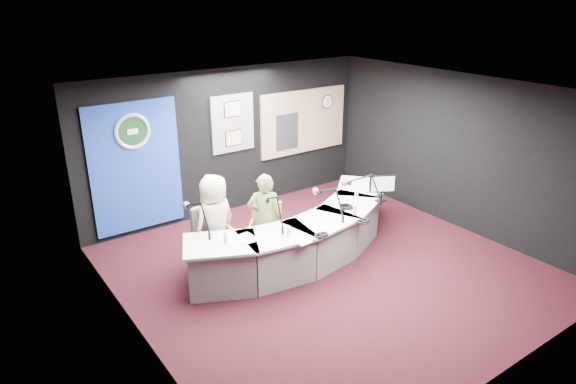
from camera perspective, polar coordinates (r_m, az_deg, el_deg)
ground at (r=8.24m, az=4.41°, el=-8.51°), size 6.00×6.00×0.00m
ceiling at (r=7.26m, az=5.05°, el=10.99°), size 6.00×6.00×0.02m
wall_back at (r=10.00m, az=-6.42°, el=5.63°), size 6.00×0.02×2.80m
wall_front at (r=5.90m, az=23.89°, el=-7.95°), size 6.00×0.02×2.80m
wall_left at (r=6.29m, az=-16.86°, el=-5.08°), size 0.02×6.00×2.80m
wall_right at (r=9.76m, az=18.40°, el=4.24°), size 0.02×6.00×2.80m
broadcast_desk at (r=8.42m, az=1.83°, el=-4.89°), size 4.50×1.90×0.75m
backdrop_panel at (r=9.29m, az=-16.55°, el=2.63°), size 1.60×0.05×2.30m
agency_seal at (r=9.07m, az=-16.90°, el=6.45°), size 0.63×0.07×0.63m
seal_center at (r=9.08m, az=-16.91°, el=6.46°), size 0.48×0.01×0.48m
pinboard at (r=9.91m, az=-6.17°, el=7.58°), size 0.90×0.04×1.10m
framed_photo_upper at (r=9.82m, az=-6.14°, el=9.14°), size 0.34×0.02×0.27m
framed_photo_lower at (r=9.95m, az=-6.02°, el=5.99°), size 0.34×0.02×0.27m
booth_window_frame at (r=10.86m, az=1.76°, el=7.85°), size 2.12×0.06×1.32m
booth_glow at (r=10.85m, az=1.79°, el=7.84°), size 2.00×0.02×1.20m
equipment_rack at (r=10.62m, az=-0.10°, el=6.70°), size 0.55×0.02×0.75m
wall_clock at (r=11.13m, az=4.38°, el=9.98°), size 0.28×0.01×0.28m
armchair_left at (r=8.14m, az=-8.01°, el=-5.06°), size 0.59×0.59×1.01m
armchair_right at (r=8.22m, az=-2.56°, el=-4.34°), size 0.85×0.85×1.07m
draped_jacket at (r=8.28m, az=-9.06°, el=-3.76°), size 0.50×0.12×0.70m
person_man at (r=8.02m, az=-8.11°, el=-3.37°), size 0.84×0.64×1.54m
person_woman at (r=8.13m, az=-2.59°, el=-2.97°), size 0.65×0.60×1.50m
computer_monitor at (r=8.81m, az=10.38°, el=0.92°), size 0.42×0.25×0.32m
desk_phone at (r=8.53m, az=6.55°, el=-1.68°), size 0.23×0.21×0.05m
headphones_near at (r=8.07m, az=8.32°, el=-3.23°), size 0.21×0.21×0.04m
headphones_far at (r=7.57m, az=3.73°, el=-4.78°), size 0.22×0.22×0.04m
paper_stack at (r=7.52m, az=-4.58°, el=-5.12°), size 0.24×0.34×0.00m
notepad at (r=7.44m, az=1.39°, el=-5.38°), size 0.24×0.32×0.00m
boom_mic_a at (r=7.66m, az=-10.06°, el=-2.42°), size 0.18×0.74×0.60m
boom_mic_b at (r=7.75m, az=-1.65°, el=-1.79°), size 0.20×0.73×0.60m
boom_mic_c at (r=8.11m, az=4.59°, el=-0.79°), size 0.18×0.74×0.60m
boom_mic_d at (r=8.67m, az=8.30°, el=0.57°), size 0.52×0.59×0.60m
water_bottles at (r=8.05m, az=2.98°, el=-2.54°), size 3.11×0.55×0.18m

